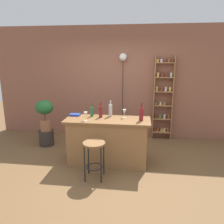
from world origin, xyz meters
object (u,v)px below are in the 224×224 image
Objects in this scene: bottle_sauce_amber at (141,114)px; wine_glass_left at (86,114)px; cookbook at (75,115)px; bottle_spirits_clear at (110,110)px; wine_glass_center at (124,112)px; plant_stool at (47,138)px; bottle_wine_red at (101,112)px; potted_plant at (45,112)px; spice_shelf at (163,97)px; bottle_olive_oil at (92,112)px; bar_stool at (94,151)px; pendant_globe_light at (123,59)px.

wine_glass_left is (-1.02, -0.11, -0.01)m from bottle_sauce_amber.
cookbook is at bearing 171.12° from bottle_sauce_amber.
wine_glass_left is at bearing -139.33° from bottle_spirits_clear.
wine_glass_center reaches higher than cookbook.
plant_stool is 1.68m from wine_glass_left.
bottle_spirits_clear reaches higher than bottle_wine_red.
bottle_wine_red is (1.42, -0.60, 0.19)m from potted_plant.
bottle_olive_oil is at bearing -138.12° from spice_shelf.
bottle_olive_oil is 0.99m from bottle_sauce_amber.
bar_stool is 2.65m from pendant_globe_light.
bottle_sauce_amber reaches higher than plant_stool.
bottle_wine_red is 0.14× the size of pendant_globe_light.
bar_stool is 1.10m from bottle_sauce_amber.
spice_shelf is 1.37m from pendant_globe_light.
plant_stool is (-2.73, -0.80, -0.89)m from spice_shelf.
wine_glass_left is at bearing 118.21° from bar_stool.
wine_glass_left is at bearing -35.72° from potted_plant.
pendant_globe_light is at bearing 96.18° from wine_glass_center.
cookbook is 0.10× the size of pendant_globe_light.
potted_plant is 4.40× the size of wine_glass_left.
spice_shelf is 1.61m from wine_glass_center.
cookbook is (-0.54, 0.07, -0.10)m from bottle_wine_red.
bar_stool is at bearing -121.50° from spice_shelf.
bottle_sauce_amber is (2.20, -0.74, 0.20)m from potted_plant.
wine_glass_center is (0.65, -0.02, 0.02)m from bottle_olive_oil.
bottle_wine_red is at bearing 91.06° from bar_stool.
cookbook is (-0.30, 0.32, -0.10)m from wine_glass_left.
pendant_globe_light is at bearing 72.24° from wine_glass_left.
plant_stool is 0.50× the size of potted_plant.
bottle_spirits_clear is (1.60, -0.50, 0.20)m from potted_plant.
wine_glass_center is at bearing -83.82° from pendant_globe_light.
bottle_olive_oil is (1.23, -0.54, 0.81)m from plant_stool.
bottle_sauce_amber is 1.03m from wine_glass_left.
bottle_olive_oil is 0.31m from wine_glass_left.
bar_stool is at bearing -61.79° from wine_glass_left.
potted_plant is (-0.00, 0.00, 0.64)m from plant_stool.
bottle_wine_red is 1.85× the size of wine_glass_left.
pendant_globe_light reaches higher than wine_glass_left.
cookbook is at bearing -31.04° from plant_stool.
wine_glass_left reaches higher than cookbook.
spice_shelf is (1.30, 2.12, 0.58)m from bar_stool.
bottle_spirits_clear is 0.21m from bottle_wine_red.
potted_plant is at bearing 153.43° from plant_stool.
potted_plant is at bearing 156.29° from bottle_olive_oil.
cookbook is at bearing 178.22° from bottle_olive_oil.
spice_shelf is 2.27m from wine_glass_left.
potted_plant reaches higher than bar_stool.
pendant_globe_light is (1.73, 0.84, 1.18)m from potted_plant.
wine_glass_center is at bearing -1.54° from cookbook.
spice_shelf reaches higher than bottle_olive_oil.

